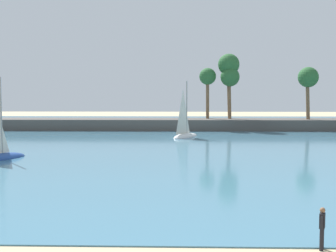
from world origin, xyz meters
The scene contains 4 objects.
sea centered at (0.00, 55.62, 0.03)m, with size 220.00×94.00×0.06m, color teal.
palm_headland centered at (5.84, 62.77, 2.67)m, with size 105.19×6.16×12.35m.
person_at_waterline centered at (5.98, 8.53, 0.89)m, with size 0.31×0.51×1.67m.
sailboat_toward_headland centered at (1.24, 50.39, 0.79)m, with size 4.33×5.63×8.09m.
Camera 1 is at (0.49, -8.09, 6.06)m, focal length 46.85 mm.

